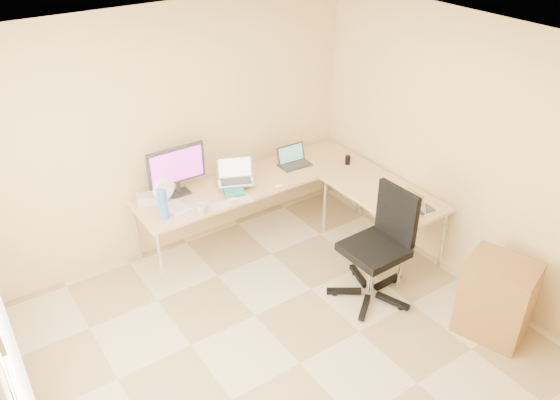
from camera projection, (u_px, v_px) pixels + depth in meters
floor at (300, 364)px, 4.79m from camera, size 4.50×4.50×0.00m
ceiling at (308, 65)px, 3.44m from camera, size 4.50×4.50×0.00m
wall_back at (172, 134)px, 5.70m from camera, size 4.50×0.00×4.50m
wall_right at (487, 164)px, 5.13m from camera, size 0.00×4.50×4.50m
desk_main at (255, 208)px, 6.26m from camera, size 2.65×0.70×0.73m
desk_return at (381, 221)px, 6.02m from camera, size 0.70×1.30×0.73m
monitor at (177, 171)px, 5.67m from camera, size 0.62×0.20×0.53m
book_stack at (233, 189)px, 5.84m from camera, size 0.28×0.32×0.05m
laptop_center at (236, 172)px, 5.86m from camera, size 0.47×0.43×0.25m
laptop_black at (295, 157)px, 6.29m from camera, size 0.36×0.27×0.22m
keyboard at (231, 203)px, 5.63m from camera, size 0.45×0.20×0.02m
mouse at (279, 186)px, 5.91m from camera, size 0.11×0.07×0.04m
mug at (201, 209)px, 5.45m from camera, size 0.11×0.11×0.10m
cd_stack at (234, 202)px, 5.64m from camera, size 0.14×0.14×0.03m
water_bottle at (163, 205)px, 5.32m from camera, size 0.11×0.11×0.31m
papers at (176, 207)px, 5.57m from camera, size 0.25×0.32×0.01m
white_box at (149, 198)px, 5.64m from camera, size 0.27×0.22×0.08m
desk_fan at (163, 193)px, 5.53m from camera, size 0.27×0.27×0.29m
black_cup at (348, 160)px, 6.35m from camera, size 0.07×0.07×0.10m
laptop_return at (423, 200)px, 5.49m from camera, size 0.33×0.27×0.21m
office_chair at (373, 254)px, 5.29m from camera, size 0.70×0.70×1.14m
cabinet at (496, 300)px, 4.95m from camera, size 0.61×0.68×0.79m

